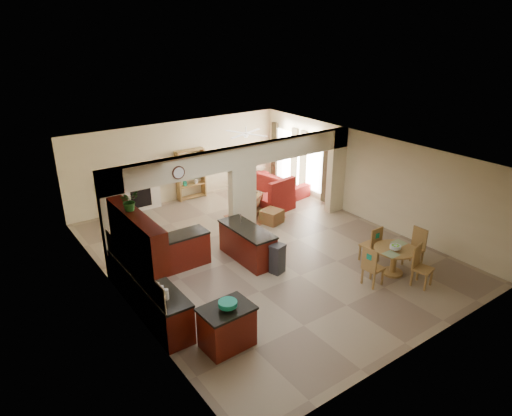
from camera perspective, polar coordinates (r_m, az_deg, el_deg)
floor at (r=12.77m, az=0.87°, el=-5.42°), size 10.00×10.00×0.00m
ceiling at (r=11.72m, az=0.95°, el=6.77°), size 10.00×10.00×0.00m
wall_back at (r=16.25m, az=-9.65°, el=5.80°), size 8.00×0.00×8.00m
wall_front at (r=9.08m, az=20.20°, el=-9.29°), size 8.00×0.00×8.00m
wall_left at (r=10.52m, az=-16.99°, el=-4.35°), size 0.00×10.00×10.00m
wall_right at (r=14.76m, az=13.54°, el=3.78°), size 0.00×10.00×10.00m
partition_left_pier at (r=11.47m, az=-17.26°, el=-2.11°), size 0.60×0.25×2.80m
partition_center_pier at (r=13.05m, az=-1.70°, el=0.53°), size 0.80×0.25×2.20m
partition_right_pier at (r=15.19m, az=9.98°, el=4.60°), size 0.60×0.25×2.80m
partition_header at (r=12.59m, az=-1.77°, el=6.45°), size 8.00×0.25×0.60m
kitchen_counter at (r=10.96m, az=-12.34°, el=-8.27°), size 2.52×3.29×1.48m
upper_cabinets at (r=9.66m, az=-14.74°, el=-3.13°), size 0.35×2.40×0.90m
peninsula at (r=12.17m, az=-1.09°, el=-4.49°), size 0.70×1.85×0.91m
wall_clock at (r=11.54m, az=-9.65°, el=4.37°), size 0.34×0.03×0.34m
rug at (r=14.93m, az=-0.19°, el=-1.09°), size 1.60×1.30×0.01m
fireplace at (r=15.76m, az=-14.40°, el=1.85°), size 1.60×0.35×1.20m
shelving_unit at (r=16.39m, az=-8.16°, el=4.20°), size 1.00×0.32×1.80m
window_a at (r=16.32m, az=7.39°, el=5.27°), size 0.02×0.90×1.90m
window_b at (r=17.54m, az=3.63°, el=6.63°), size 0.02×0.90×1.90m
glazed_door at (r=16.96m, az=5.43°, el=5.49°), size 0.02×0.70×2.10m
drape_a_left at (r=15.88m, az=8.75°, el=4.70°), size 0.10×0.28×2.30m
drape_a_right at (r=16.71m, az=5.90°, el=5.75°), size 0.10×0.28×2.30m
drape_b_left at (r=17.08m, az=4.79°, el=6.15°), size 0.10×0.28×2.30m
drape_b_right at (r=17.97m, az=2.32°, el=7.04°), size 0.10×0.28×2.30m
ceiling_fan at (r=15.00m, az=-1.27°, el=9.30°), size 1.00×1.00×0.10m
kitchen_island at (r=9.18m, az=-3.65°, el=-14.60°), size 1.05×0.77×0.88m
teal_bowl at (r=8.84m, az=-3.55°, el=-12.05°), size 0.36×0.36×0.17m
trash_can at (r=11.60m, az=2.69°, el=-6.49°), size 0.40×0.37×0.71m
dining_table at (r=12.00m, az=16.88°, el=-5.84°), size 1.04×1.04×0.71m
fruit_bowl at (r=11.78m, az=17.01°, el=-4.75°), size 0.28×0.28×0.15m
sofa at (r=17.05m, az=2.81°, el=3.16°), size 2.47×1.29×0.69m
chaise at (r=15.49m, az=2.34°, el=0.68°), size 1.27×1.10×0.46m
armchair at (r=14.96m, az=-1.05°, el=0.45°), size 1.10×1.11×0.73m
ottoman at (r=14.44m, az=1.97°, el=-1.06°), size 0.72×0.72×0.43m
plant at (r=9.58m, az=-15.58°, el=0.89°), size 0.47×0.44×0.42m
chair_north at (r=12.36m, az=14.38°, el=-4.29°), size 0.42×0.43×1.02m
chair_east at (r=12.57m, az=19.39°, el=-4.44°), size 0.44×0.43×1.02m
chair_south at (r=11.68m, az=19.81°, el=-6.62°), size 0.50×0.50×1.02m
chair_west at (r=11.30m, az=14.23°, el=-6.95°), size 0.45×0.45×1.02m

